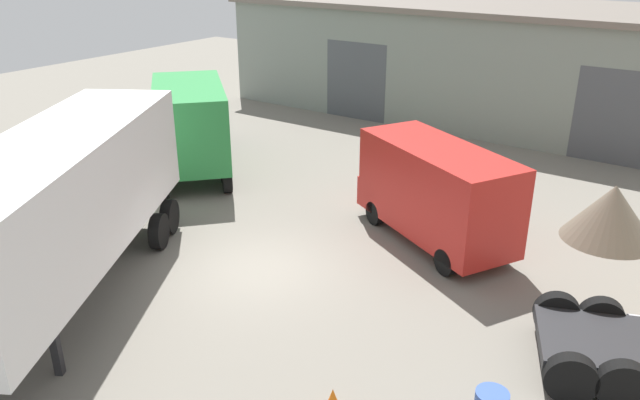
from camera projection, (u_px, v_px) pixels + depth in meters
name	position (u px, v px, depth m)	size (l,w,h in m)	color
ground_plane	(260.00, 269.00, 16.36)	(60.00, 60.00, 0.00)	slate
warehouse_building	(507.00, 63.00, 29.03)	(26.61, 8.66, 5.26)	gray
container_trailer_black	(61.00, 202.00, 13.88)	(6.98, 9.47, 4.05)	silver
box_truck_teal	(189.00, 120.00, 22.86)	(6.78, 6.50, 3.31)	#197075
delivery_van_red	(433.00, 190.00, 17.40)	(5.50, 4.22, 2.81)	red
gravel_pile	(611.00, 213.00, 17.65)	(2.60, 2.60, 1.66)	#665B4C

